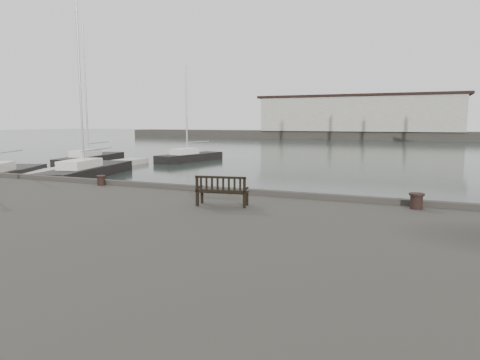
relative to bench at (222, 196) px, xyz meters
The scene contains 9 objects.
ground 3.21m from the bench, 109.20° to the left, with size 400.00×400.00×0.00m, color black.
pontoon 24.37m from the bench, 149.11° to the left, with size 2.00×24.00×0.50m, color beige.
breakwater 94.67m from the bench, 93.28° to the left, with size 140.00×9.50×12.20m.
bench is the anchor object (origin of this frame).
bollard_left 6.70m from the bench, 162.77° to the left, with size 0.39×0.39×0.40m, color black.
bollard_right 5.79m from the bench, 18.37° to the left, with size 0.44×0.44×0.47m, color black.
yacht_b 33.44m from the bench, 138.66° to the left, with size 4.78×10.79×13.86m.
yacht_c 22.11m from the bench, 142.76° to the left, with size 4.95×10.80×14.00m.
yacht_d 32.77m from the bench, 121.38° to the left, with size 3.95×8.75×10.81m.
Camera 1 is at (6.41, -14.15, 4.11)m, focal length 32.00 mm.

